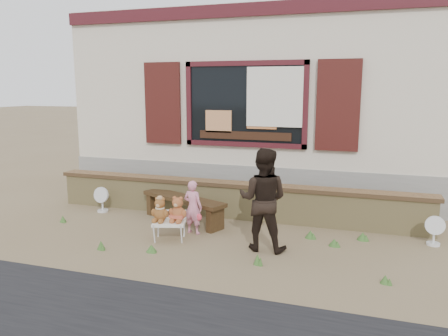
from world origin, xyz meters
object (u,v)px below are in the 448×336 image
(folding_chair, at_px, (169,223))
(teddy_bear_right, at_px, (178,209))
(bench, at_px, (183,204))
(teddy_bear_left, at_px, (160,209))
(child, at_px, (193,207))
(adult, at_px, (263,199))

(folding_chair, xyz_separation_m, teddy_bear_right, (0.13, 0.04, 0.23))
(bench, bearing_deg, folding_chair, -56.32)
(folding_chair, distance_m, teddy_bear_right, 0.27)
(folding_chair, relative_size, teddy_bear_left, 1.53)
(folding_chair, bearing_deg, teddy_bear_right, -0.00)
(bench, height_order, teddy_bear_right, teddy_bear_right)
(teddy_bear_left, bearing_deg, child, 33.41)
(teddy_bear_left, bearing_deg, teddy_bear_right, 0.00)
(bench, bearing_deg, teddy_bear_right, -47.94)
(adult, bearing_deg, bench, -27.20)
(folding_chair, bearing_deg, child, 42.81)
(bench, xyz_separation_m, adult, (1.66, -0.88, 0.43))
(bench, distance_m, teddy_bear_left, 1.00)
(teddy_bear_left, height_order, adult, adult)
(bench, xyz_separation_m, folding_chair, (0.17, -0.95, -0.06))
(bench, distance_m, child, 0.69)
(teddy_bear_right, height_order, adult, adult)
(bench, relative_size, teddy_bear_left, 4.52)
(folding_chair, xyz_separation_m, adult, (1.49, 0.07, 0.48))
(teddy_bear_right, bearing_deg, child, 57.26)
(teddy_bear_right, distance_m, adult, 1.38)
(teddy_bear_right, height_order, child, child)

